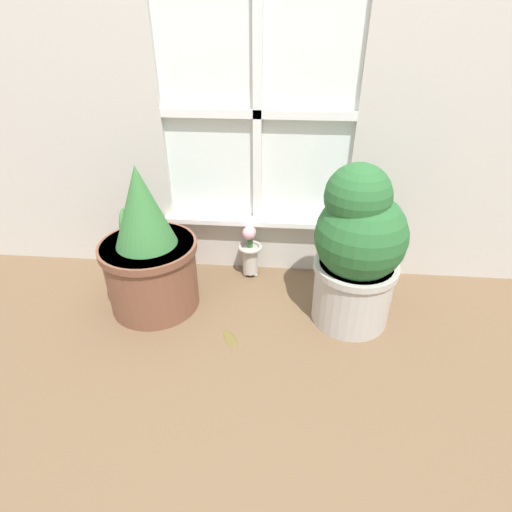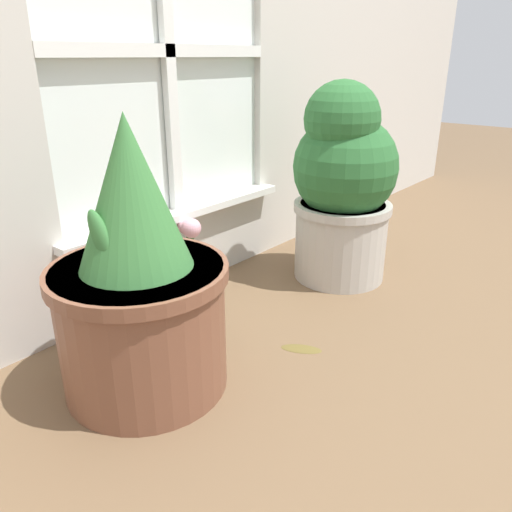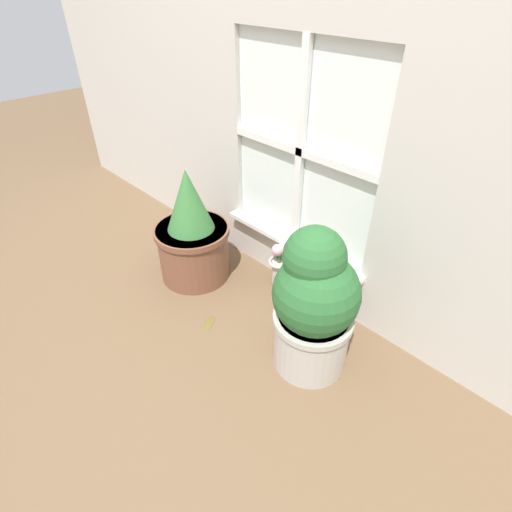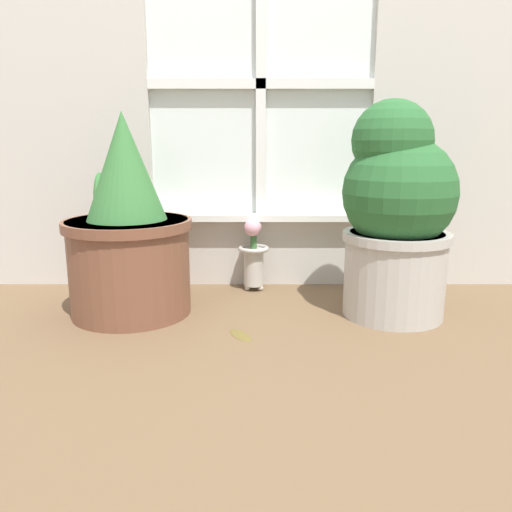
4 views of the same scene
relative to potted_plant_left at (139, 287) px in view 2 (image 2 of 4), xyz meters
The scene contains 5 objects.
ground_plane 0.52m from the potted_plant_left, 21.34° to the right, with size 10.00×10.00×0.00m, color brown.
potted_plant_left is the anchor object (origin of this frame).
potted_plant_right 0.83m from the potted_plant_left, ahead, with size 0.35×0.35×0.67m.
flower_vase 0.48m from the potted_plant_left, 33.37° to the left, with size 0.11×0.11×0.27m.
fallen_leaf 0.48m from the potted_plant_left, 29.03° to the right, with size 0.09×0.12×0.01m.
Camera 2 is at (-1.02, -0.67, 0.73)m, focal length 35.00 mm.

